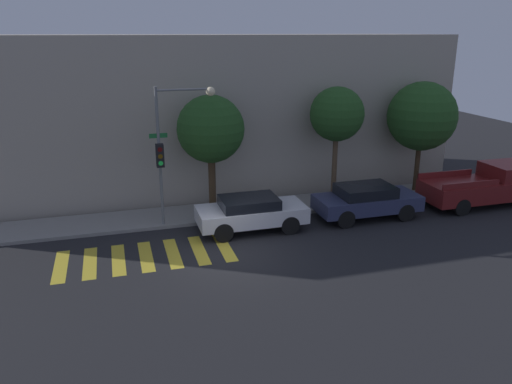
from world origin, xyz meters
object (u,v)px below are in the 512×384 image
object	(u,v)px
traffic_light_pole	(172,140)
tree_near_corner	(211,130)
tree_midblock	(337,115)
tree_far_end	(422,116)
sedan_near_corner	(251,212)
sedan_middle	(367,200)
pickup_truck	(490,184)

from	to	relation	value
traffic_light_pole	tree_near_corner	size ratio (longest dim) A/B	1.10
tree_midblock	tree_far_end	xyz separation A→B (m)	(4.42, -0.00, -0.28)
traffic_light_pole	sedan_near_corner	world-z (taller)	traffic_light_pole
tree_far_end	sedan_middle	bearing A→B (deg)	-148.33
pickup_truck	tree_near_corner	world-z (taller)	tree_near_corner
sedan_middle	pickup_truck	world-z (taller)	pickup_truck
pickup_truck	tree_far_end	world-z (taller)	tree_far_end
pickup_truck	sedan_near_corner	bearing A→B (deg)	-180.00
tree_near_corner	tree_midblock	world-z (taller)	tree_midblock
sedan_near_corner	tree_near_corner	distance (m)	3.98
traffic_light_pole	tree_near_corner	distance (m)	2.16
sedan_middle	pickup_truck	xyz separation A→B (m)	(6.25, 0.00, 0.16)
sedan_near_corner	tree_midblock	world-z (taller)	tree_midblock
tree_midblock	tree_far_end	world-z (taller)	tree_far_end
sedan_near_corner	tree_midblock	distance (m)	6.27
sedan_middle	tree_near_corner	world-z (taller)	tree_near_corner
sedan_near_corner	sedan_middle	world-z (taller)	sedan_middle
pickup_truck	tree_far_end	bearing A→B (deg)	131.84
traffic_light_pole	pickup_truck	size ratio (longest dim) A/B	0.99
sedan_middle	tree_near_corner	xyz separation A→B (m)	(-6.16, 2.49, 2.91)
sedan_near_corner	sedan_middle	bearing A→B (deg)	0.00
sedan_middle	tree_midblock	size ratio (longest dim) A/B	0.83
tree_near_corner	tree_midblock	xyz separation A→B (m)	(5.77, 0.00, 0.37)
traffic_light_pole	sedan_middle	bearing A→B (deg)	-9.10
sedan_near_corner	tree_midblock	xyz separation A→B (m)	(4.72, 2.49, 3.30)
pickup_truck	tree_near_corner	xyz separation A→B (m)	(-12.41, 2.49, 2.75)
sedan_middle	traffic_light_pole	bearing A→B (deg)	170.90
sedan_near_corner	sedan_middle	size ratio (longest dim) A/B	0.97
tree_far_end	pickup_truck	bearing A→B (deg)	-48.16
traffic_light_pole	tree_far_end	size ratio (longest dim) A/B	1.04
sedan_middle	tree_midblock	xyz separation A→B (m)	(-0.39, 2.49, 3.28)
tree_far_end	sedan_near_corner	bearing A→B (deg)	-164.78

